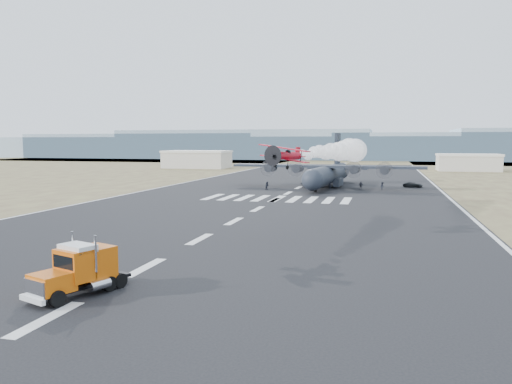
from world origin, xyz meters
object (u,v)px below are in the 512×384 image
at_px(crew_f, 304,184).
at_px(crew_g, 310,185).
at_px(hangar_right, 468,162).
at_px(crew_d, 361,185).
at_px(crew_h, 267,186).
at_px(aerobatic_biplane, 285,155).
at_px(crew_e, 311,187).
at_px(crew_b, 267,185).
at_px(semi_truck, 79,270).
at_px(hangar_left, 197,159).
at_px(crew_a, 330,186).
at_px(crew_c, 382,186).
at_px(support_vehicle, 413,185).
at_px(transport_aircraft, 328,173).

relative_size(crew_f, crew_g, 0.87).
xyz_separation_m(hangar_right, crew_d, (-32.57, -78.73, -2.16)).
bearing_deg(crew_h, aerobatic_biplane, -132.60).
bearing_deg(hangar_right, crew_e, -116.71).
bearing_deg(crew_g, crew_b, -95.37).
distance_m(semi_truck, crew_g, 75.35).
relative_size(hangar_left, aerobatic_biplane, 4.20).
xyz_separation_m(hangar_left, crew_f, (53.16, -73.11, -2.59)).
distance_m(semi_truck, crew_f, 79.37).
height_order(hangar_right, crew_f, hangar_right).
height_order(crew_a, crew_h, crew_a).
distance_m(semi_truck, crew_c, 81.69).
relative_size(hangar_right, semi_truck, 2.72).
bearing_deg(crew_d, crew_c, -154.01).
bearing_deg(aerobatic_biplane, support_vehicle, 86.53).
xyz_separation_m(crew_g, crew_h, (-8.71, -2.29, -0.13)).
xyz_separation_m(crew_c, crew_e, (-14.12, -6.23, 0.07)).
relative_size(crew_d, crew_e, 0.98).
distance_m(crew_f, crew_g, 4.58).
distance_m(transport_aircraft, crew_e, 10.02).
xyz_separation_m(crew_b, crew_f, (6.91, 5.05, 0.01)).
bearing_deg(support_vehicle, crew_d, 136.48).
height_order(transport_aircraft, crew_f, transport_aircraft).
bearing_deg(crew_e, crew_d, 112.08).
xyz_separation_m(aerobatic_biplane, crew_f, (-7.08, 56.48, -7.77)).
height_order(transport_aircraft, crew_a, transport_aircraft).
distance_m(semi_truck, crew_a, 76.79).
bearing_deg(crew_d, crew_a, 36.14).
bearing_deg(aerobatic_biplane, transport_aircraft, 102.76).
distance_m(hangar_right, crew_f, 90.09).
relative_size(crew_c, crew_d, 0.94).
xyz_separation_m(crew_d, crew_e, (-9.78, -5.43, 0.02)).
bearing_deg(crew_d, hangar_left, -32.91).
relative_size(hangar_right, support_vehicle, 4.87).
height_order(aerobatic_biplane, crew_h, aerobatic_biplane).
xyz_separation_m(hangar_right, crew_e, (-42.35, -84.15, -2.15)).
relative_size(hangar_left, crew_f, 15.05).
xyz_separation_m(aerobatic_biplane, crew_g, (-5.05, 52.38, -7.65)).
height_order(hangar_left, crew_h, hangar_left).
relative_size(crew_d, crew_h, 1.05).
bearing_deg(crew_h, crew_f, -14.24).
distance_m(crew_c, crew_e, 15.43).
bearing_deg(hangar_left, crew_b, -59.38).
xyz_separation_m(support_vehicle, crew_a, (-17.09, -10.13, 0.28)).
relative_size(crew_f, crew_h, 1.01).
height_order(crew_f, crew_g, crew_g).
bearing_deg(transport_aircraft, crew_e, -99.43).
relative_size(crew_c, crew_f, 0.98).
xyz_separation_m(hangar_right, crew_f, (-44.84, -78.11, -2.19)).
bearing_deg(semi_truck, crew_h, 113.40).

